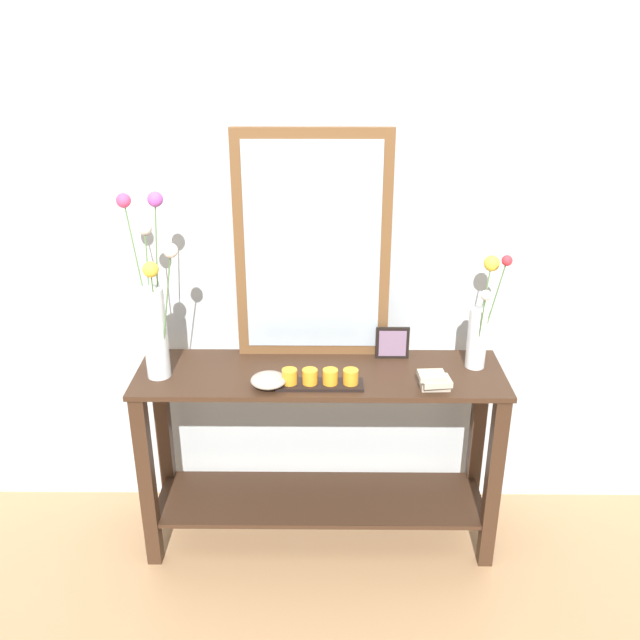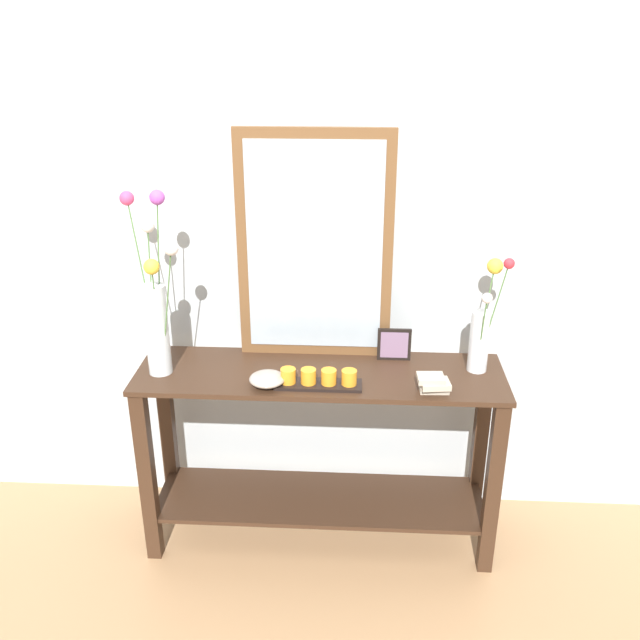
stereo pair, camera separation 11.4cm
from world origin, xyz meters
name	(u,v)px [view 1 (the left image)]	position (x,y,z in m)	size (l,w,h in m)	color
ground_plane	(320,536)	(0.00, 0.00, -0.01)	(7.00, 6.00, 0.02)	#A87F56
wall_back	(321,203)	(0.00, 0.32, 1.35)	(6.40, 0.08, 2.70)	#B2BCC1
console_table	(320,441)	(0.00, 0.00, 0.47)	(1.40, 0.39, 0.78)	#382316
mirror_leaning	(313,248)	(-0.03, 0.16, 1.22)	(0.59, 0.03, 0.88)	brown
tall_vase_left	(154,312)	(-0.60, -0.03, 1.03)	(0.23, 0.17, 0.69)	silver
vase_right	(480,325)	(0.60, 0.06, 0.95)	(0.13, 0.19, 0.46)	silver
candle_tray	(320,379)	(0.00, -0.11, 0.80)	(0.32, 0.09, 0.07)	black
picture_frame_small	(392,343)	(0.28, 0.12, 0.84)	(0.13, 0.01, 0.13)	black
decorative_bowl	(269,380)	(-0.19, -0.12, 0.80)	(0.13, 0.13, 0.05)	#9E9389
book_stack	(434,381)	(0.41, -0.13, 0.81)	(0.12, 0.09, 0.06)	#B2A893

